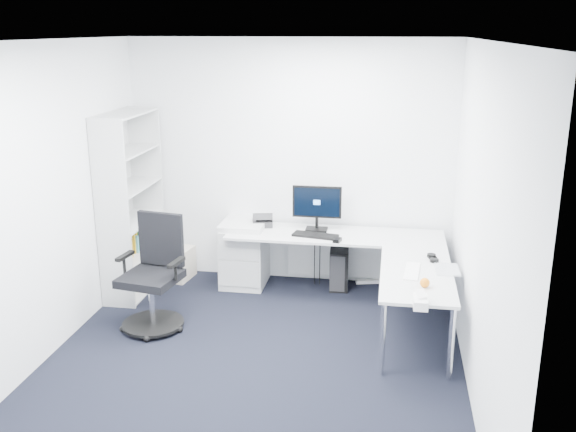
% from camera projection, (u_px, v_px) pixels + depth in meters
% --- Properties ---
extents(ground, '(4.20, 4.20, 0.00)m').
position_uv_depth(ground, '(251.00, 367.00, 5.49)').
color(ground, black).
extents(ceiling, '(4.20, 4.20, 0.00)m').
position_uv_depth(ceiling, '(245.00, 41.00, 4.73)').
color(ceiling, white).
extents(wall_back, '(3.60, 0.02, 2.70)m').
position_uv_depth(wall_back, '(290.00, 163.00, 7.10)').
color(wall_back, white).
rests_on(wall_back, ground).
extents(wall_front, '(3.60, 0.02, 2.70)m').
position_uv_depth(wall_front, '(153.00, 336.00, 3.12)').
color(wall_front, white).
rests_on(wall_front, ground).
extents(wall_left, '(0.02, 4.20, 2.70)m').
position_uv_depth(wall_left, '(39.00, 206.00, 5.39)').
color(wall_left, white).
rests_on(wall_left, ground).
extents(wall_right, '(0.02, 4.20, 2.70)m').
position_uv_depth(wall_right, '(481.00, 227.00, 4.83)').
color(wall_right, white).
rests_on(wall_right, ground).
extents(l_desk, '(2.31, 1.29, 0.67)m').
position_uv_depth(l_desk, '(332.00, 274.00, 6.64)').
color(l_desk, silver).
rests_on(l_desk, ground).
extents(drawer_pedestal, '(0.48, 0.60, 0.73)m').
position_uv_depth(drawer_pedestal, '(245.00, 252.00, 7.21)').
color(drawer_pedestal, silver).
rests_on(drawer_pedestal, ground).
extents(bookshelf, '(0.38, 0.98, 1.96)m').
position_uv_depth(bookshelf, '(130.00, 204.00, 6.84)').
color(bookshelf, '#BDBFBF').
rests_on(bookshelf, ground).
extents(task_chair, '(0.71, 0.71, 1.10)m').
position_uv_depth(task_chair, '(150.00, 275.00, 6.04)').
color(task_chair, black).
rests_on(task_chair, ground).
extents(black_pc_tower, '(0.23, 0.47, 0.45)m').
position_uv_depth(black_pc_tower, '(339.00, 267.00, 7.17)').
color(black_pc_tower, black).
rests_on(black_pc_tower, ground).
extents(beige_pc_tower, '(0.22, 0.40, 0.36)m').
position_uv_depth(beige_pc_tower, '(183.00, 264.00, 7.37)').
color(beige_pc_tower, beige).
rests_on(beige_pc_tower, ground).
extents(power_strip, '(0.34, 0.14, 0.04)m').
position_uv_depth(power_strip, '(370.00, 281.00, 7.29)').
color(power_strip, white).
rests_on(power_strip, ground).
extents(monitor, '(0.53, 0.17, 0.51)m').
position_uv_depth(monitor, '(317.00, 208.00, 6.90)').
color(monitor, black).
rests_on(monitor, l_desk).
extents(black_keyboard, '(0.50, 0.25, 0.02)m').
position_uv_depth(black_keyboard, '(315.00, 235.00, 6.76)').
color(black_keyboard, black).
rests_on(black_keyboard, l_desk).
extents(mouse, '(0.09, 0.12, 0.04)m').
position_uv_depth(mouse, '(337.00, 240.00, 6.59)').
color(mouse, black).
rests_on(mouse, l_desk).
extents(desk_phone, '(0.26, 0.26, 0.15)m').
position_uv_depth(desk_phone, '(263.00, 219.00, 7.11)').
color(desk_phone, '#27272A').
rests_on(desk_phone, l_desk).
extents(laptop, '(0.32, 0.31, 0.22)m').
position_uv_depth(laptop, '(448.00, 259.00, 5.79)').
color(laptop, silver).
rests_on(laptop, l_desk).
extents(white_keyboard, '(0.17, 0.45, 0.01)m').
position_uv_depth(white_keyboard, '(412.00, 271.00, 5.78)').
color(white_keyboard, white).
rests_on(white_keyboard, l_desk).
extents(headphones, '(0.15, 0.22, 0.05)m').
position_uv_depth(headphones, '(433.00, 257.00, 6.09)').
color(headphones, black).
rests_on(headphones, l_desk).
extents(orange_fruit, '(0.08, 0.08, 0.08)m').
position_uv_depth(orange_fruit, '(425.00, 283.00, 5.43)').
color(orange_fruit, orange).
rests_on(orange_fruit, l_desk).
extents(tissue_box, '(0.12, 0.22, 0.08)m').
position_uv_depth(tissue_box, '(420.00, 302.00, 5.06)').
color(tissue_box, white).
rests_on(tissue_box, l_desk).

